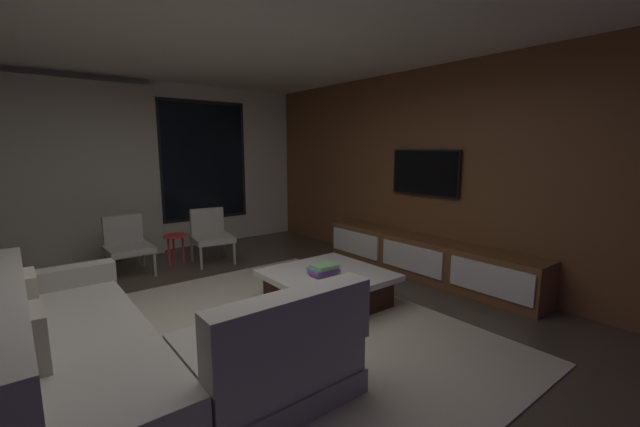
{
  "coord_description": "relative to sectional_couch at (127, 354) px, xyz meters",
  "views": [
    {
      "loc": [
        -1.36,
        -2.98,
        1.67
      ],
      "look_at": [
        1.53,
        0.68,
        0.89
      ],
      "focal_mm": 22.12,
      "sensor_mm": 36.0,
      "label": 1
    }
  ],
  "objects": [
    {
      "name": "side_stool",
      "position": [
        1.25,
        2.78,
        0.08
      ],
      "size": [
        0.32,
        0.32,
        0.46
      ],
      "color": "red",
      "rests_on": "floor"
    },
    {
      "name": "sectional_couch",
      "position": [
        0.0,
        0.0,
        0.0
      ],
      "size": [
        1.98,
        2.5,
        0.82
      ],
      "color": "gray",
      "rests_on": "floor"
    },
    {
      "name": "coffee_table",
      "position": [
        2.06,
        0.36,
        -0.1
      ],
      "size": [
        1.16,
        1.16,
        0.36
      ],
      "color": "#34190E",
      "rests_on": "floor"
    },
    {
      "name": "book_stack_on_coffee_table",
      "position": [
        1.97,
        0.32,
        0.13
      ],
      "size": [
        0.3,
        0.22,
        0.12
      ],
      "color": "#A387CC",
      "rests_on": "coffee_table"
    },
    {
      "name": "media_console",
      "position": [
        3.63,
        0.27,
        -0.04
      ],
      "size": [
        0.46,
        3.1,
        0.52
      ],
      "color": "brown",
      "rests_on": "floor"
    },
    {
      "name": "ceiling",
      "position": [
        0.85,
        0.22,
        2.41
      ],
      "size": [
        8.2,
        8.2,
        0.0
      ],
      "primitive_type": "plane",
      "color": "silver"
    },
    {
      "name": "accent_chair_by_curtain",
      "position": [
        0.64,
        2.83,
        0.14
      ],
      "size": [
        0.55,
        0.57,
        0.78
      ],
      "color": "#B2ADA0",
      "rests_on": "floor"
    },
    {
      "name": "area_rug",
      "position": [
        1.2,
        0.12,
        -0.28
      ],
      "size": [
        3.2,
        3.8,
        0.01
      ],
      "primitive_type": "cube",
      "color": "beige",
      "rests_on": "floor"
    },
    {
      "name": "accent_chair_near_window",
      "position": [
        1.75,
        2.72,
        0.14
      ],
      "size": [
        0.6,
        0.62,
        0.78
      ],
      "color": "#B2ADA0",
      "rests_on": "floor"
    },
    {
      "name": "mounted_tv",
      "position": [
        3.81,
        0.47,
        1.06
      ],
      "size": [
        0.05,
        1.03,
        0.6
      ],
      "color": "black"
    },
    {
      "name": "back_wall_with_window",
      "position": [
        0.79,
        3.84,
        1.05
      ],
      "size": [
        6.6,
        0.3,
        2.7
      ],
      "color": "silver",
      "rests_on": "floor"
    },
    {
      "name": "floor",
      "position": [
        0.85,
        0.22,
        -0.29
      ],
      "size": [
        9.2,
        9.2,
        0.0
      ],
      "primitive_type": "plane",
      "color": "#473D33"
    },
    {
      "name": "media_wall",
      "position": [
        3.91,
        0.22,
        1.06
      ],
      "size": [
        0.12,
        7.8,
        2.7
      ],
      "color": "brown",
      "rests_on": "floor"
    }
  ]
}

